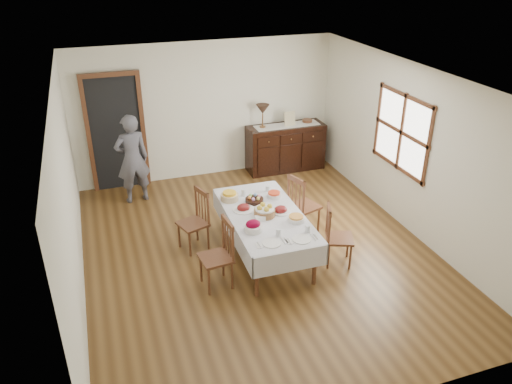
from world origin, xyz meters
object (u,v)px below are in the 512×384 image
object	(u,v)px
chair_left_far	(195,220)
sideboard	(285,147)
dining_table	(265,219)
chair_right_near	(336,235)
chair_left_near	(219,254)
table_lamp	(263,110)
person	(132,156)
chair_right_far	(302,204)

from	to	relation	value
chair_left_far	sideboard	xyz separation A→B (m)	(2.36, 2.30, -0.01)
dining_table	chair_right_near	world-z (taller)	chair_right_near
chair_left_near	table_lamp	size ratio (longest dim) A/B	2.09
sideboard	person	xyz separation A→B (m)	(-3.04, -0.43, 0.39)
dining_table	chair_left_near	xyz separation A→B (m)	(-0.81, -0.46, -0.12)
dining_table	person	world-z (taller)	person
dining_table	person	xyz separation A→B (m)	(-1.58, 2.41, 0.24)
sideboard	person	distance (m)	3.10
chair_left_near	sideboard	world-z (taller)	chair_left_near
person	table_lamp	bearing A→B (deg)	-178.28
chair_right_near	dining_table	bearing A→B (deg)	82.19
sideboard	table_lamp	size ratio (longest dim) A/B	3.37
chair_right_near	sideboard	world-z (taller)	sideboard
sideboard	table_lamp	xyz separation A→B (m)	(-0.48, 0.04, 0.82)
dining_table	chair_left_far	distance (m)	1.06
chair_left_near	sideboard	bearing A→B (deg)	139.75
chair_left_near	table_lamp	distance (m)	3.87
dining_table	chair_left_far	size ratio (longest dim) A/B	2.18
chair_right_near	sideboard	size ratio (longest dim) A/B	0.59
chair_left_far	chair_right_far	world-z (taller)	chair_right_far
chair_left_near	person	world-z (taller)	person
chair_left_near	table_lamp	xyz separation A→B (m)	(1.79, 3.34, 0.80)
chair_right_far	dining_table	bearing A→B (deg)	102.46
chair_left_near	chair_left_far	distance (m)	1.01
chair_left_near	table_lamp	world-z (taller)	table_lamp
sideboard	dining_table	bearing A→B (deg)	-117.21
dining_table	chair_right_near	distance (m)	1.03
chair_left_near	chair_right_far	distance (m)	1.83
chair_right_far	person	size ratio (longest dim) A/B	0.58
dining_table	chair_right_near	xyz separation A→B (m)	(0.89, -0.50, -0.15)
dining_table	chair_left_far	world-z (taller)	chair_left_far
chair_left_near	chair_right_near	world-z (taller)	chair_left_near
chair_left_near	chair_right_near	bearing A→B (deg)	82.84
dining_table	person	size ratio (longest dim) A/B	1.20
dining_table	chair_right_far	bearing A→B (deg)	30.83
chair_left_near	sideboard	size ratio (longest dim) A/B	0.62
chair_right_far	sideboard	world-z (taller)	chair_right_far
chair_left_far	chair_right_near	world-z (taller)	chair_left_far
chair_left_far	person	size ratio (longest dim) A/B	0.55
chair_left_far	chair_right_near	bearing A→B (deg)	41.03
dining_table	table_lamp	bearing A→B (deg)	71.96
chair_right_far	table_lamp	size ratio (longest dim) A/B	2.15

